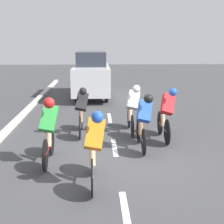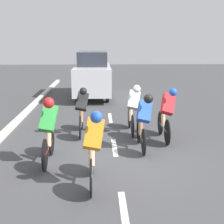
# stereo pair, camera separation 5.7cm
# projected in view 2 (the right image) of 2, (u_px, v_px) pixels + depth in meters

# --- Properties ---
(ground_plane) EXTENTS (60.00, 60.00, 0.00)m
(ground_plane) POSITION_uv_depth(u_px,v_px,m) (116.00, 158.00, 7.47)
(ground_plane) COLOR #424244
(lane_stripe_near) EXTENTS (0.12, 1.40, 0.01)m
(lane_stripe_near) POSITION_uv_depth(u_px,v_px,m) (124.00, 212.00, 5.09)
(lane_stripe_near) COLOR white
(lane_stripe_near) RESTS_ON ground
(lane_stripe_mid) EXTENTS (0.12, 1.40, 0.01)m
(lane_stripe_mid) POSITION_uv_depth(u_px,v_px,m) (114.00, 147.00, 8.20)
(lane_stripe_mid) COLOR white
(lane_stripe_mid) RESTS_ON ground
(lane_stripe_far) EXTENTS (0.12, 1.40, 0.01)m
(lane_stripe_far) POSITION_uv_depth(u_px,v_px,m) (110.00, 118.00, 11.32)
(lane_stripe_far) COLOR white
(lane_stripe_far) RESTS_ON ground
(cyclist_orange) EXTENTS (0.42, 1.68, 1.53)m
(cyclist_orange) POSITION_uv_depth(u_px,v_px,m) (93.00, 146.00, 5.85)
(cyclist_orange) COLOR black
(cyclist_orange) RESTS_ON ground
(cyclist_blue) EXTENTS (0.43, 1.63, 1.49)m
(cyclist_blue) POSITION_uv_depth(u_px,v_px,m) (143.00, 120.00, 7.84)
(cyclist_blue) COLOR black
(cyclist_blue) RESTS_ON ground
(cyclist_white) EXTENTS (0.44, 1.66, 1.50)m
(cyclist_white) POSITION_uv_depth(u_px,v_px,m) (133.00, 107.00, 9.29)
(cyclist_white) COLOR black
(cyclist_white) RESTS_ON ground
(cyclist_red) EXTENTS (0.46, 1.67, 1.52)m
(cyclist_red) POSITION_uv_depth(u_px,v_px,m) (167.00, 113.00, 8.61)
(cyclist_red) COLOR black
(cyclist_red) RESTS_ON ground
(cyclist_black) EXTENTS (0.41, 1.68, 1.45)m
(cyclist_black) POSITION_uv_depth(u_px,v_px,m) (82.00, 110.00, 9.14)
(cyclist_black) COLOR black
(cyclist_black) RESTS_ON ground
(cyclist_green) EXTENTS (0.42, 1.69, 1.57)m
(cyclist_green) POSITION_uv_depth(u_px,v_px,m) (49.00, 128.00, 6.94)
(cyclist_green) COLOR black
(cyclist_green) RESTS_ON ground
(support_car) EXTENTS (1.70, 4.58, 2.22)m
(support_car) POSITION_uv_depth(u_px,v_px,m) (93.00, 75.00, 15.35)
(support_car) COLOR black
(support_car) RESTS_ON ground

